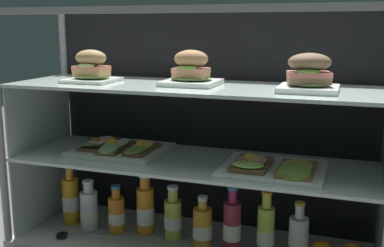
{
  "coord_description": "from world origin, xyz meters",
  "views": [
    {
      "loc": [
        0.54,
        -1.55,
        0.84
      ],
      "look_at": [
        0.0,
        0.0,
        0.5
      ],
      "focal_mm": 44.25,
      "sensor_mm": 36.0,
      "label": 1
    }
  ],
  "objects_px": {
    "juice_bottle_front_fourth": "(89,209)",
    "juice_bottle_front_right_end": "(146,210)",
    "open_sandwich_tray_near_left_corner": "(119,148)",
    "juice_bottle_front_middle": "(299,236)",
    "juice_bottle_front_left_end": "(173,218)",
    "juice_bottle_back_right": "(71,200)",
    "juice_bottle_back_center": "(232,225)",
    "open_sandwich_tray_mid_left": "(273,167)",
    "kitchen_scissors": "(68,235)",
    "plated_roll_sandwich_far_right": "(191,72)",
    "plated_roll_sandwich_near_left_corner": "(309,76)",
    "plated_roll_sandwich_right_of_center": "(91,69)",
    "juice_bottle_front_second": "(266,230)",
    "juice_bottle_tucked_behind": "(202,227)",
    "juice_bottle_near_post": "(117,214)"
  },
  "relations": [
    {
      "from": "juice_bottle_front_right_end",
      "to": "juice_bottle_front_left_end",
      "type": "bearing_deg",
      "value": -5.76
    },
    {
      "from": "plated_roll_sandwich_near_left_corner",
      "to": "juice_bottle_back_center",
      "type": "bearing_deg",
      "value": 170.96
    },
    {
      "from": "juice_bottle_near_post",
      "to": "juice_bottle_front_left_end",
      "type": "relative_size",
      "value": 0.92
    },
    {
      "from": "plated_roll_sandwich_right_of_center",
      "to": "juice_bottle_front_fourth",
      "type": "relative_size",
      "value": 0.87
    },
    {
      "from": "juice_bottle_front_middle",
      "to": "plated_roll_sandwich_far_right",
      "type": "bearing_deg",
      "value": -178.57
    },
    {
      "from": "open_sandwich_tray_mid_left",
      "to": "kitchen_scissors",
      "type": "relative_size",
      "value": 1.92
    },
    {
      "from": "juice_bottle_front_left_end",
      "to": "open_sandwich_tray_near_left_corner",
      "type": "bearing_deg",
      "value": -178.44
    },
    {
      "from": "juice_bottle_back_right",
      "to": "juice_bottle_front_second",
      "type": "distance_m",
      "value": 0.8
    },
    {
      "from": "juice_bottle_front_fourth",
      "to": "juice_bottle_back_center",
      "type": "relative_size",
      "value": 0.85
    },
    {
      "from": "open_sandwich_tray_near_left_corner",
      "to": "juice_bottle_near_post",
      "type": "height_order",
      "value": "open_sandwich_tray_near_left_corner"
    },
    {
      "from": "juice_bottle_near_post",
      "to": "juice_bottle_front_right_end",
      "type": "xyz_separation_m",
      "value": [
        0.11,
        0.03,
        0.02
      ]
    },
    {
      "from": "juice_bottle_front_fourth",
      "to": "juice_bottle_front_middle",
      "type": "xyz_separation_m",
      "value": [
        0.82,
        0.03,
        -0.0
      ]
    },
    {
      "from": "juice_bottle_back_right",
      "to": "juice_bottle_back_center",
      "type": "xyz_separation_m",
      "value": [
        0.68,
        -0.0,
        -0.01
      ]
    },
    {
      "from": "juice_bottle_tucked_behind",
      "to": "juice_bottle_front_second",
      "type": "distance_m",
      "value": 0.23
    },
    {
      "from": "juice_bottle_near_post",
      "to": "juice_bottle_back_center",
      "type": "xyz_separation_m",
      "value": [
        0.46,
        0.02,
        0.01
      ]
    },
    {
      "from": "plated_roll_sandwich_far_right",
      "to": "plated_roll_sandwich_near_left_corner",
      "type": "height_order",
      "value": "plated_roll_sandwich_far_right"
    },
    {
      "from": "open_sandwich_tray_mid_left",
      "to": "kitchen_scissors",
      "type": "distance_m",
      "value": 0.84
    },
    {
      "from": "plated_roll_sandwich_far_right",
      "to": "juice_bottle_front_left_end",
      "type": "distance_m",
      "value": 0.56
    },
    {
      "from": "open_sandwich_tray_near_left_corner",
      "to": "juice_bottle_front_left_end",
      "type": "relative_size",
      "value": 1.64
    },
    {
      "from": "plated_roll_sandwich_far_right",
      "to": "juice_bottle_back_center",
      "type": "distance_m",
      "value": 0.57
    },
    {
      "from": "juice_bottle_front_left_end",
      "to": "kitchen_scissors",
      "type": "xyz_separation_m",
      "value": [
        -0.39,
        -0.12,
        -0.08
      ]
    },
    {
      "from": "plated_roll_sandwich_far_right",
      "to": "juice_bottle_front_second",
      "type": "xyz_separation_m",
      "value": [
        0.28,
        0.0,
        -0.55
      ]
    },
    {
      "from": "plated_roll_sandwich_right_of_center",
      "to": "open_sandwich_tray_mid_left",
      "type": "height_order",
      "value": "plated_roll_sandwich_right_of_center"
    },
    {
      "from": "plated_roll_sandwich_right_of_center",
      "to": "juice_bottle_front_middle",
      "type": "relative_size",
      "value": 0.87
    },
    {
      "from": "plated_roll_sandwich_near_left_corner",
      "to": "juice_bottle_near_post",
      "type": "distance_m",
      "value": 0.91
    },
    {
      "from": "plated_roll_sandwich_far_right",
      "to": "juice_bottle_back_right",
      "type": "height_order",
      "value": "plated_roll_sandwich_far_right"
    },
    {
      "from": "juice_bottle_front_fourth",
      "to": "juice_bottle_front_right_end",
      "type": "distance_m",
      "value": 0.23
    },
    {
      "from": "plated_roll_sandwich_near_left_corner",
      "to": "kitchen_scissors",
      "type": "bearing_deg",
      "value": -175.03
    },
    {
      "from": "plated_roll_sandwich_right_of_center",
      "to": "juice_bottle_front_middle",
      "type": "bearing_deg",
      "value": 3.18
    },
    {
      "from": "open_sandwich_tray_mid_left",
      "to": "juice_bottle_tucked_behind",
      "type": "distance_m",
      "value": 0.37
    },
    {
      "from": "juice_bottle_front_second",
      "to": "juice_bottle_front_middle",
      "type": "bearing_deg",
      "value": 3.89
    },
    {
      "from": "plated_roll_sandwich_far_right",
      "to": "open_sandwich_tray_near_left_corner",
      "type": "relative_size",
      "value": 0.56
    },
    {
      "from": "open_sandwich_tray_mid_left",
      "to": "juice_bottle_near_post",
      "type": "xyz_separation_m",
      "value": [
        -0.61,
        0.04,
        -0.26
      ]
    },
    {
      "from": "juice_bottle_back_right",
      "to": "juice_bottle_front_second",
      "type": "bearing_deg",
      "value": -0.12
    },
    {
      "from": "plated_roll_sandwich_near_left_corner",
      "to": "open_sandwich_tray_near_left_corner",
      "type": "distance_m",
      "value": 0.76
    },
    {
      "from": "open_sandwich_tray_near_left_corner",
      "to": "juice_bottle_front_middle",
      "type": "distance_m",
      "value": 0.73
    },
    {
      "from": "plated_roll_sandwich_far_right",
      "to": "juice_bottle_tucked_behind",
      "type": "xyz_separation_m",
      "value": [
        0.05,
        -0.02,
        -0.56
      ]
    },
    {
      "from": "juice_bottle_tucked_behind",
      "to": "juice_bottle_front_middle",
      "type": "bearing_deg",
      "value": 4.46
    },
    {
      "from": "plated_roll_sandwich_near_left_corner",
      "to": "kitchen_scissors",
      "type": "distance_m",
      "value": 1.08
    },
    {
      "from": "juice_bottle_front_right_end",
      "to": "juice_bottle_near_post",
      "type": "bearing_deg",
      "value": -164.15
    },
    {
      "from": "juice_bottle_back_right",
      "to": "juice_bottle_back_center",
      "type": "height_order",
      "value": "juice_bottle_back_right"
    },
    {
      "from": "plated_roll_sandwich_near_left_corner",
      "to": "juice_bottle_tucked_behind",
      "type": "bearing_deg",
      "value": 176.51
    },
    {
      "from": "juice_bottle_back_right",
      "to": "juice_bottle_tucked_behind",
      "type": "xyz_separation_m",
      "value": [
        0.57,
        -0.02,
        -0.02
      ]
    },
    {
      "from": "juice_bottle_front_left_end",
      "to": "kitchen_scissors",
      "type": "relative_size",
      "value": 1.17
    },
    {
      "from": "open_sandwich_tray_near_left_corner",
      "to": "juice_bottle_back_center",
      "type": "relative_size",
      "value": 1.45
    },
    {
      "from": "juice_bottle_near_post",
      "to": "juice_bottle_back_center",
      "type": "relative_size",
      "value": 0.81
    },
    {
      "from": "juice_bottle_front_middle",
      "to": "kitchen_scissors",
      "type": "distance_m",
      "value": 0.87
    },
    {
      "from": "open_sandwich_tray_mid_left",
      "to": "juice_bottle_front_second",
      "type": "bearing_deg",
      "value": 114.92
    },
    {
      "from": "open_sandwich_tray_near_left_corner",
      "to": "open_sandwich_tray_mid_left",
      "type": "height_order",
      "value": "open_sandwich_tray_near_left_corner"
    },
    {
      "from": "juice_bottle_front_fourth",
      "to": "juice_bottle_tucked_behind",
      "type": "bearing_deg",
      "value": 0.35
    }
  ]
}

